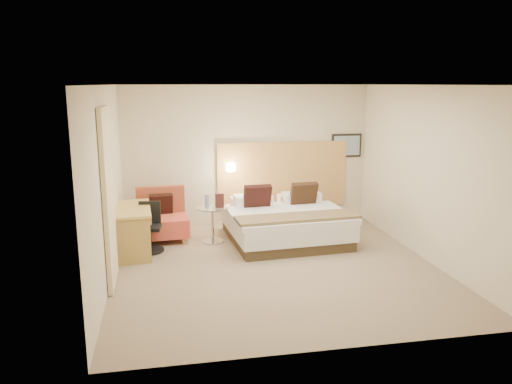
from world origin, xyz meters
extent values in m
cube|color=#816E56|center=(0.00, 0.00, -0.01)|extent=(4.80, 5.00, 0.02)
cube|color=white|center=(0.00, 0.00, 2.71)|extent=(4.80, 5.00, 0.02)
cube|color=beige|center=(0.00, 2.51, 1.35)|extent=(4.80, 0.02, 2.70)
cube|color=beige|center=(0.00, -2.51, 1.35)|extent=(4.80, 0.02, 2.70)
cube|color=beige|center=(-2.41, 0.00, 1.35)|extent=(0.02, 5.00, 2.70)
cube|color=beige|center=(2.41, 0.00, 1.35)|extent=(0.02, 5.00, 2.70)
cube|color=tan|center=(0.70, 2.47, 0.95)|extent=(2.60, 0.04, 1.30)
cube|color=black|center=(2.02, 2.48, 1.50)|extent=(0.62, 0.03, 0.47)
cube|color=#738B9F|center=(2.02, 2.46, 1.50)|extent=(0.54, 0.01, 0.39)
cylinder|color=silver|center=(-0.35, 2.42, 1.15)|extent=(0.02, 0.12, 0.02)
cube|color=#F6E5C0|center=(-0.35, 2.36, 1.15)|extent=(0.15, 0.15, 0.15)
cube|color=beige|center=(-2.36, -0.25, 1.22)|extent=(0.06, 0.90, 2.42)
cylinder|color=#859BCE|center=(-0.90, 1.41, 0.74)|extent=(0.07, 0.07, 0.22)
cube|color=#3E1B19|center=(-0.69, 1.32, 0.75)|extent=(0.15, 0.06, 0.25)
cube|color=#3B2E1D|center=(0.46, 1.24, 0.09)|extent=(2.01, 2.01, 0.17)
cube|color=silver|center=(0.46, 1.24, 0.32)|extent=(2.07, 2.07, 0.29)
cube|color=white|center=(0.47, 0.97, 0.51)|extent=(2.09, 1.53, 0.10)
cube|color=white|center=(-0.06, 1.92, 0.55)|extent=(0.70, 0.42, 0.17)
cube|color=white|center=(0.87, 1.99, 0.55)|extent=(0.70, 0.42, 0.17)
cube|color=white|center=(-0.04, 1.67, 0.65)|extent=(0.70, 0.42, 0.17)
cube|color=silver|center=(0.89, 1.74, 0.65)|extent=(0.70, 0.42, 0.17)
cube|color=black|center=(0.00, 1.48, 0.73)|extent=(0.50, 0.29, 0.50)
cube|color=black|center=(0.87, 1.54, 0.73)|extent=(0.50, 0.29, 0.50)
cube|color=#C36F28|center=(0.50, 0.58, 0.59)|extent=(2.07, 0.68, 0.05)
cube|color=#A0864B|center=(-1.99, 1.28, 0.05)|extent=(0.09, 0.09, 0.11)
cube|color=tan|center=(-1.30, 1.34, 0.05)|extent=(0.09, 0.09, 0.11)
cube|color=#9D684A|center=(-2.04, 1.88, 0.05)|extent=(0.09, 0.09, 0.11)
cube|color=#9F7C4B|center=(-1.35, 1.94, 0.05)|extent=(0.09, 0.09, 0.11)
cube|color=#BE4533|center=(-1.67, 1.61, 0.27)|extent=(0.92, 0.82, 0.32)
cube|color=#9D412A|center=(-1.70, 1.92, 0.67)|extent=(0.87, 0.20, 0.49)
cube|color=black|center=(-1.69, 1.80, 0.59)|extent=(0.42, 0.24, 0.42)
cylinder|color=silver|center=(-0.81, 1.36, 0.01)|extent=(0.39, 0.39, 0.02)
cylinder|color=silver|center=(-0.81, 1.36, 0.31)|extent=(0.05, 0.05, 0.58)
cylinder|color=white|center=(-0.81, 1.36, 0.62)|extent=(0.57, 0.57, 0.01)
cube|color=tan|center=(-2.14, 1.03, 0.74)|extent=(0.63, 1.25, 0.04)
cube|color=#A58641|center=(-2.11, 0.46, 0.36)|extent=(0.51, 0.07, 0.72)
cube|color=#A76F41|center=(-2.17, 1.60, 0.36)|extent=(0.51, 0.07, 0.72)
cube|color=#BB6F49|center=(-2.09, 1.03, 0.66)|extent=(0.52, 1.16, 0.10)
cylinder|color=black|center=(-1.89, 1.03, 0.03)|extent=(0.50, 0.50, 0.04)
cylinder|color=black|center=(-1.89, 1.03, 0.22)|extent=(0.06, 0.06, 0.35)
cube|color=black|center=(-1.89, 1.03, 0.41)|extent=(0.41, 0.41, 0.06)
cube|color=black|center=(-1.87, 1.19, 0.63)|extent=(0.35, 0.08, 0.37)
camera|label=1|loc=(-1.62, -7.01, 2.72)|focal=35.00mm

